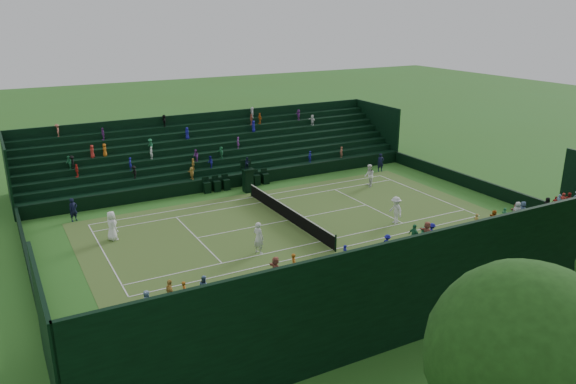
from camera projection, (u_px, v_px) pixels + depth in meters
name	position (u px, v px, depth m)	size (l,w,h in m)	color
ground	(288.00, 220.00, 37.46)	(160.00, 160.00, 0.00)	#336C22
court_surface	(288.00, 220.00, 37.46)	(12.97, 26.77, 0.01)	#317627
perimeter_wall_north	(464.00, 180.00, 44.51)	(17.17, 0.20, 1.00)	black
perimeter_wall_south	(28.00, 262.00, 30.10)	(17.17, 0.20, 1.00)	black
perimeter_wall_east	(363.00, 261.00, 30.22)	(0.20, 31.77, 1.00)	black
perimeter_wall_west	(237.00, 181.00, 44.39)	(0.20, 31.77, 1.00)	black
north_grandstand	(416.00, 275.00, 26.40)	(6.60, 32.00, 4.90)	black
south_grandstand	(217.00, 156.00, 47.55)	(6.60, 32.00, 4.90)	black
tennis_net	(288.00, 213.00, 37.30)	(11.67, 0.10, 1.06)	black
umpire_chair	(248.00, 177.00, 43.01)	(0.87, 0.87, 2.75)	black
courtside_chairs	(237.00, 182.00, 44.10)	(0.55, 5.52, 1.20)	black
player_near_west	(112.00, 226.00, 34.00)	(0.91, 0.59, 1.85)	white
player_near_east	(258.00, 238.00, 32.14)	(0.70, 0.46, 1.92)	white
player_far_west	(369.00, 176.00, 44.30)	(0.88, 0.69, 1.81)	white
player_far_east	(396.00, 210.00, 36.70)	(1.18, 0.68, 1.83)	white
line_judge_north	(381.00, 162.00, 48.56)	(0.58, 0.38, 1.58)	black
line_judge_south	(73.00, 210.00, 37.14)	(0.58, 0.38, 1.58)	black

